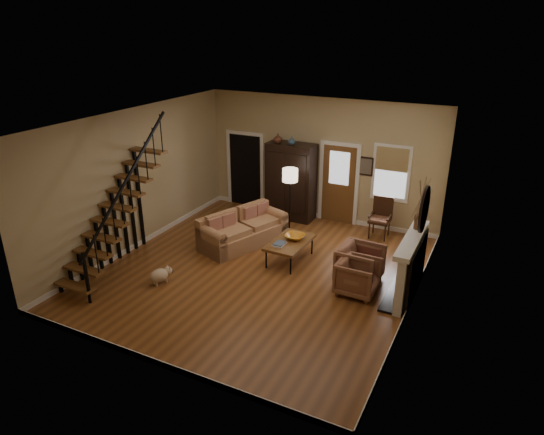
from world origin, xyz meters
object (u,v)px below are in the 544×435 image
at_px(coffee_table, 290,251).
at_px(armchair_left, 358,277).
at_px(armchair_right, 360,264).
at_px(sofa, 243,229).
at_px(side_chair, 380,218).
at_px(armoire, 291,181).
at_px(floor_lamp, 290,201).

height_order(coffee_table, armchair_left, armchair_left).
bearing_deg(coffee_table, armchair_right, -6.56).
bearing_deg(sofa, armchair_left, 3.50).
distance_m(sofa, side_chair, 3.43).
xyz_separation_m(armoire, armchair_right, (2.77, -2.59, -0.65)).
relative_size(armchair_left, armchair_right, 0.91).
relative_size(sofa, floor_lamp, 1.27).
bearing_deg(armchair_left, armchair_right, 13.83).
bearing_deg(armchair_right, sofa, 83.90).
xyz_separation_m(armchair_left, floor_lamp, (-2.49, 2.14, 0.49)).
bearing_deg(coffee_table, armoire, 114.18).
xyz_separation_m(floor_lamp, side_chair, (2.16, 0.71, -0.34)).
bearing_deg(armoire, side_chair, -4.48).
relative_size(armoire, side_chair, 2.06).
bearing_deg(armchair_right, armoire, 50.07).
height_order(armchair_left, armchair_right, armchair_right).
relative_size(armoire, armchair_right, 2.39).
distance_m(sofa, coffee_table, 1.43).
bearing_deg(armchair_right, side_chair, 8.41).
bearing_deg(armoire, armchair_right, -43.03).
bearing_deg(floor_lamp, coffee_table, -65.03).
xyz_separation_m(armchair_left, armchair_right, (-0.10, 0.47, 0.04)).
height_order(armchair_left, side_chair, side_chair).
bearing_deg(armchair_left, sofa, 74.35).
bearing_deg(sofa, side_chair, 53.80).
bearing_deg(armoire, floor_lamp, -67.12).
bearing_deg(coffee_table, sofa, 167.61).
distance_m(armoire, sofa, 2.21).
relative_size(floor_lamp, side_chair, 1.67).
bearing_deg(floor_lamp, armoire, 112.88).
relative_size(sofa, coffee_table, 1.68).
xyz_separation_m(sofa, floor_lamp, (0.70, 1.18, 0.45)).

